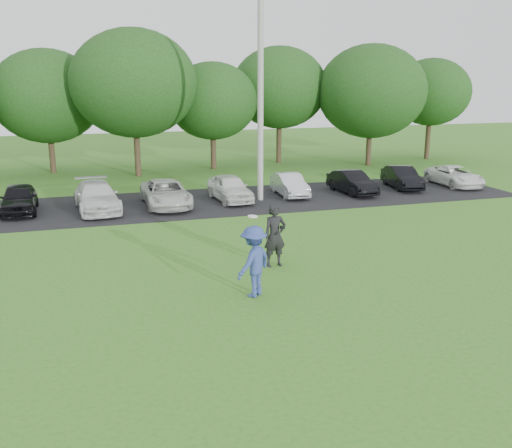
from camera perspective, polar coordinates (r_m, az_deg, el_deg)
The scene contains 7 objects.
ground at distance 15.42m, azimuth 3.81°, elevation -7.82°, with size 100.00×100.00×0.00m, color #347120.
parking_lot at distance 27.44m, azimuth -5.76°, elevation 2.16°, with size 32.00×6.50×0.03m, color black.
utility_pole at distance 27.24m, azimuth 0.45°, elevation 12.50°, with size 0.28×0.28×9.79m, color #9E9E99.
frisbee_player at distance 15.50m, azimuth -0.23°, elevation -3.75°, with size 1.46×1.37×2.26m.
camera_bystander at distance 17.96m, azimuth 1.91°, elevation -1.15°, with size 0.77×0.54×2.01m.
parked_cars at distance 27.04m, azimuth -7.88°, elevation 3.22°, with size 30.82×4.80×1.26m.
tree_row at distance 36.69m, azimuth -6.64°, elevation 12.95°, with size 42.39×9.85×8.64m.
Camera 1 is at (-5.09, -13.32, 5.85)m, focal length 40.00 mm.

